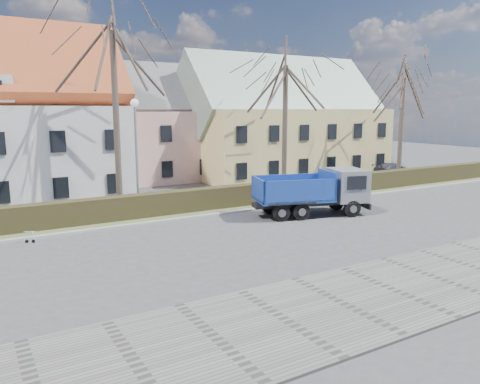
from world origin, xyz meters
TOP-DOWN VIEW (x-y plane):
  - ground at (0.00, 0.00)m, footprint 120.00×120.00m
  - sidewalk_near at (0.00, -8.50)m, footprint 80.00×5.00m
  - curb_far at (0.00, 4.60)m, footprint 80.00×0.30m
  - grass_strip at (0.00, 6.20)m, footprint 80.00×3.00m
  - hedge at (0.00, 6.00)m, footprint 60.00×0.90m
  - building_pink at (4.00, 20.00)m, footprint 10.80×8.80m
  - building_yellow at (16.00, 17.00)m, footprint 18.80×10.80m
  - tree_1 at (-2.00, 8.50)m, footprint 9.20×9.20m
  - tree_2 at (10.00, 8.50)m, footprint 8.00×8.00m
  - tree_3 at (22.00, 8.50)m, footprint 7.60×7.60m
  - dump_truck at (6.89, 1.93)m, footprint 7.15×4.26m
  - streetlight at (-1.36, 7.00)m, footprint 0.52×0.52m
  - cart_frame at (-7.68, 3.99)m, footprint 0.76×0.61m
  - parked_car_b at (23.63, 10.64)m, footprint 4.27×2.11m

SIDE VIEW (x-z plane):
  - ground at x=0.00m, z-range 0.00..0.00m
  - sidewalk_near at x=0.00m, z-range 0.00..0.08m
  - grass_strip at x=0.00m, z-range 0.00..0.10m
  - curb_far at x=0.00m, z-range 0.00..0.12m
  - cart_frame at x=-7.68m, z-range 0.00..0.61m
  - parked_car_b at x=23.63m, z-range 0.00..1.19m
  - hedge at x=0.00m, z-range 0.00..1.30m
  - dump_truck at x=6.89m, z-range 0.00..2.69m
  - streetlight at x=-1.36m, z-range 0.00..6.65m
  - building_pink at x=4.00m, z-range 0.00..8.00m
  - building_yellow at x=16.00m, z-range 0.00..8.50m
  - tree_3 at x=22.00m, z-range 0.00..10.45m
  - tree_2 at x=10.00m, z-range 0.00..11.00m
  - tree_1 at x=-2.00m, z-range 0.00..12.65m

